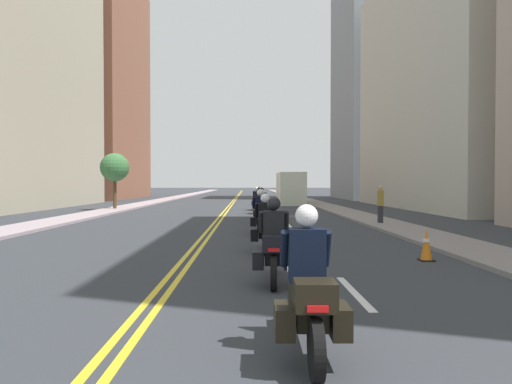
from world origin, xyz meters
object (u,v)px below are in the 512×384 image
at_px(motorcycle_0, 308,294).
at_px(traffic_cone_0, 426,245).
at_px(street_tree_0, 115,168).
at_px(pedestrian_0, 380,205).
at_px(motorcycle_7, 257,201).
at_px(parked_truck, 290,190).
at_px(motorcycle_3, 260,216).
at_px(motorcycle_2, 265,228).
at_px(motorcycle_1, 274,248).
at_px(motorcycle_6, 259,203).
at_px(motorcycle_4, 262,210).
at_px(motorcycle_5, 262,206).

bearing_deg(motorcycle_0, traffic_cone_0, 58.68).
distance_m(motorcycle_0, street_tree_0, 28.22).
xyz_separation_m(pedestrian_0, street_tree_0, (-15.16, 11.47, 2.02)).
xyz_separation_m(motorcycle_7, parked_truck, (3.11, 8.72, 0.63)).
height_order(motorcycle_3, motorcycle_7, motorcycle_3).
relative_size(street_tree_0, parked_truck, 0.61).
distance_m(motorcycle_2, motorcycle_7, 18.64).
height_order(motorcycle_1, pedestrian_0, pedestrian_0).
relative_size(motorcycle_7, street_tree_0, 0.55).
height_order(motorcycle_6, motorcycle_7, motorcycle_6).
bearing_deg(pedestrian_0, motorcycle_4, -90.62).
bearing_deg(motorcycle_4, motorcycle_7, 93.04).
relative_size(motorcycle_1, traffic_cone_0, 2.77).
xyz_separation_m(motorcycle_0, motorcycle_7, (-0.03, 26.03, -0.01)).
bearing_deg(motorcycle_1, motorcycle_2, 93.60).
bearing_deg(parked_truck, motorcycle_0, -95.07).
distance_m(motorcycle_6, parked_truck, 12.69).
bearing_deg(parked_truck, motorcycle_5, -100.79).
xyz_separation_m(traffic_cone_0, street_tree_0, (-13.59, 20.49, 2.56)).
height_order(motorcycle_1, motorcycle_2, motorcycle_1).
height_order(motorcycle_0, motorcycle_2, motorcycle_0).
bearing_deg(traffic_cone_0, motorcycle_5, 105.37).
distance_m(motorcycle_4, motorcycle_7, 10.66).
bearing_deg(motorcycle_3, motorcycle_7, 88.46).
bearing_deg(motorcycle_1, street_tree_0, 116.52).
bearing_deg(motorcycle_2, motorcycle_4, 91.28).
xyz_separation_m(motorcycle_3, street_tree_0, (-9.72, 14.75, 2.29)).
distance_m(motorcycle_0, parked_truck, 34.88).
bearing_deg(motorcycle_0, motorcycle_3, 91.85).
distance_m(motorcycle_3, pedestrian_0, 6.36).
bearing_deg(parked_truck, motorcycle_4, -99.09).
distance_m(motorcycle_7, pedestrian_0, 12.35).
distance_m(motorcycle_2, motorcycle_6, 15.05).
relative_size(motorcycle_0, motorcycle_4, 1.00).
height_order(motorcycle_2, motorcycle_5, motorcycle_5).
bearing_deg(motorcycle_7, motorcycle_5, -88.61).
xyz_separation_m(motorcycle_5, pedestrian_0, (5.17, -4.08, 0.26)).
relative_size(motorcycle_0, motorcycle_3, 1.02).
relative_size(motorcycle_0, traffic_cone_0, 2.84).
height_order(motorcycle_0, motorcycle_5, motorcycle_5).
bearing_deg(motorcycle_7, traffic_cone_0, -79.02).
xyz_separation_m(motorcycle_3, traffic_cone_0, (3.87, -5.74, -0.27)).
distance_m(motorcycle_0, pedestrian_0, 15.76).
bearing_deg(motorcycle_6, pedestrian_0, -56.97).
bearing_deg(motorcycle_6, street_tree_0, 157.32).
relative_size(motorcycle_0, motorcycle_6, 1.04).
bearing_deg(pedestrian_0, motorcycle_6, -140.70).
relative_size(motorcycle_2, motorcycle_3, 1.02).
distance_m(motorcycle_6, street_tree_0, 10.94).
relative_size(motorcycle_0, parked_truck, 0.34).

